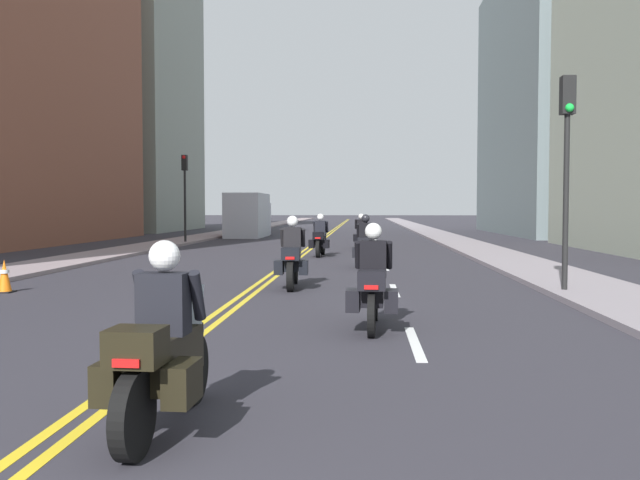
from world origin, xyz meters
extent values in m
plane|color=#2D2C33|center=(0.00, 48.00, 0.00)|extent=(264.00, 264.00, 0.00)
cube|color=gray|center=(-7.54, 48.00, 0.06)|extent=(2.34, 144.00, 0.12)
cube|color=gray|center=(7.54, 48.00, 0.06)|extent=(2.34, 144.00, 0.12)
cube|color=yellow|center=(-0.12, 48.00, 0.00)|extent=(0.12, 132.00, 0.01)
cube|color=yellow|center=(0.12, 48.00, 0.00)|extent=(0.12, 132.00, 0.01)
cube|color=silver|center=(3.18, 8.00, 0.00)|extent=(0.14, 2.40, 0.01)
cube|color=silver|center=(3.18, 14.00, 0.00)|extent=(0.14, 2.40, 0.01)
cube|color=silver|center=(3.18, 20.00, 0.00)|extent=(0.14, 2.40, 0.01)
cube|color=silver|center=(3.18, 26.00, 0.00)|extent=(0.14, 2.40, 0.01)
cube|color=silver|center=(3.18, 32.00, 0.00)|extent=(0.14, 2.40, 0.01)
cube|color=silver|center=(3.18, 38.00, 0.00)|extent=(0.14, 2.40, 0.01)
cube|color=silver|center=(3.18, 44.00, 0.00)|extent=(0.14, 2.40, 0.01)
cube|color=silver|center=(3.18, 50.00, 0.00)|extent=(0.14, 2.40, 0.01)
cube|color=silver|center=(3.18, 56.00, 0.00)|extent=(0.14, 2.40, 0.01)
cube|color=gray|center=(-15.70, 54.14, 12.70)|extent=(6.60, 15.06, 25.41)
cube|color=#2D3847|center=(-19.02, 54.14, 6.35)|extent=(0.04, 12.65, 0.90)
cube|color=#2D3847|center=(-19.02, 54.14, 11.01)|extent=(0.04, 12.65, 0.90)
cube|color=#2D3847|center=(-19.02, 54.14, 15.67)|extent=(0.04, 12.65, 0.90)
cube|color=slate|center=(16.74, 48.59, 9.60)|extent=(8.68, 20.59, 19.21)
cube|color=#2D3847|center=(21.10, 48.59, 4.80)|extent=(0.04, 17.30, 0.90)
cube|color=#2D3847|center=(21.10, 48.59, 15.37)|extent=(0.04, 17.30, 0.90)
cylinder|color=black|center=(0.86, 4.98, 0.33)|extent=(0.16, 0.66, 0.65)
cylinder|color=black|center=(0.79, 3.51, 0.33)|extent=(0.16, 0.66, 0.65)
cube|color=silver|center=(0.86, 4.98, 0.67)|extent=(0.15, 0.33, 0.04)
cube|color=black|center=(0.82, 4.24, 0.61)|extent=(0.37, 1.13, 0.40)
cube|color=black|center=(0.79, 3.58, 0.83)|extent=(0.42, 0.38, 0.28)
cube|color=red|center=(0.79, 3.39, 0.75)|extent=(0.20, 0.04, 0.06)
cube|color=black|center=(0.52, 3.82, 0.51)|extent=(0.22, 0.45, 0.32)
cube|color=black|center=(1.08, 3.79, 0.51)|extent=(0.22, 0.45, 0.32)
cube|color=#B2C1CC|center=(0.85, 4.71, 0.99)|extent=(0.37, 0.14, 0.36)
cube|color=black|center=(0.82, 4.19, 1.06)|extent=(0.41, 0.28, 0.51)
cylinder|color=black|center=(0.59, 4.35, 1.11)|extent=(0.11, 0.29, 0.45)
cylinder|color=black|center=(1.07, 4.33, 1.11)|extent=(0.11, 0.29, 0.45)
sphere|color=white|center=(0.82, 4.22, 1.46)|extent=(0.26, 0.26, 0.26)
cylinder|color=black|center=(2.66, 9.83, 0.32)|extent=(0.13, 0.64, 0.63)
cylinder|color=black|center=(2.59, 8.36, 0.32)|extent=(0.13, 0.64, 0.63)
cube|color=silver|center=(2.66, 9.83, 0.65)|extent=(0.16, 0.33, 0.04)
cube|color=black|center=(2.63, 9.09, 0.60)|extent=(0.37, 1.13, 0.40)
cube|color=black|center=(2.60, 8.44, 0.82)|extent=(0.42, 0.38, 0.28)
cube|color=red|center=(2.59, 8.25, 0.74)|extent=(0.20, 0.04, 0.06)
cube|color=black|center=(2.33, 8.67, 0.50)|extent=(0.22, 0.45, 0.32)
cube|color=black|center=(2.89, 8.64, 0.50)|extent=(0.22, 0.45, 0.32)
cube|color=#B2C1CC|center=(2.65, 9.56, 0.98)|extent=(0.37, 0.14, 0.36)
cube|color=black|center=(2.62, 9.04, 1.08)|extent=(0.41, 0.28, 0.56)
cylinder|color=black|center=(2.39, 9.21, 1.13)|extent=(0.11, 0.29, 0.45)
cylinder|color=black|center=(2.87, 9.18, 1.13)|extent=(0.11, 0.29, 0.45)
sphere|color=white|center=(2.63, 9.07, 1.50)|extent=(0.26, 0.26, 0.26)
cylinder|color=black|center=(0.79, 15.22, 0.34)|extent=(0.17, 0.68, 0.67)
cylinder|color=black|center=(0.86, 13.60, 0.34)|extent=(0.17, 0.68, 0.67)
cube|color=silver|center=(0.79, 15.22, 0.69)|extent=(0.15, 0.33, 0.04)
cube|color=black|center=(0.83, 14.41, 0.62)|extent=(0.37, 1.25, 0.40)
cube|color=black|center=(0.86, 13.68, 0.84)|extent=(0.41, 0.38, 0.28)
cube|color=red|center=(0.86, 13.49, 0.76)|extent=(0.20, 0.04, 0.06)
cube|color=black|center=(0.57, 13.91, 0.52)|extent=(0.22, 0.45, 0.32)
cube|color=black|center=(1.13, 13.94, 0.52)|extent=(0.22, 0.45, 0.32)
cube|color=#B2C1CC|center=(0.80, 14.93, 1.00)|extent=(0.36, 0.14, 0.36)
cube|color=black|center=(0.83, 14.36, 1.11)|extent=(0.41, 0.28, 0.59)
cylinder|color=black|center=(0.58, 14.50, 1.16)|extent=(0.11, 0.28, 0.45)
cylinder|color=black|center=(1.06, 14.52, 1.16)|extent=(0.11, 0.28, 0.45)
sphere|color=white|center=(0.83, 14.39, 1.55)|extent=(0.26, 0.26, 0.26)
cylinder|color=black|center=(2.59, 20.79, 0.32)|extent=(0.14, 0.64, 0.64)
cylinder|color=black|center=(2.51, 19.24, 0.32)|extent=(0.14, 0.64, 0.64)
cube|color=silver|center=(2.59, 20.79, 0.66)|extent=(0.16, 0.33, 0.04)
cube|color=black|center=(2.55, 20.02, 0.60)|extent=(0.38, 1.19, 0.40)
cube|color=black|center=(2.51, 19.32, 0.82)|extent=(0.42, 0.38, 0.28)
cube|color=red|center=(2.50, 19.13, 0.74)|extent=(0.20, 0.04, 0.06)
cube|color=black|center=(2.24, 19.57, 0.50)|extent=(0.22, 0.45, 0.32)
cube|color=black|center=(2.80, 19.54, 0.50)|extent=(0.22, 0.45, 0.32)
cube|color=#B2C1CC|center=(2.57, 20.51, 0.98)|extent=(0.37, 0.14, 0.36)
cube|color=black|center=(2.54, 19.97, 1.10)|extent=(0.41, 0.28, 0.59)
cylinder|color=black|center=(2.31, 20.13, 1.15)|extent=(0.11, 0.29, 0.45)
cylinder|color=black|center=(2.79, 20.11, 1.15)|extent=(0.11, 0.29, 0.45)
sphere|color=black|center=(2.55, 20.00, 1.53)|extent=(0.26, 0.26, 0.26)
cylinder|color=black|center=(0.87, 25.56, 0.32)|extent=(0.16, 0.65, 0.65)
cylinder|color=black|center=(0.79, 23.97, 0.32)|extent=(0.16, 0.65, 0.65)
cube|color=silver|center=(0.87, 25.56, 0.67)|extent=(0.16, 0.33, 0.04)
cube|color=black|center=(0.83, 24.76, 0.60)|extent=(0.38, 1.23, 0.40)
cube|color=black|center=(0.79, 24.05, 0.82)|extent=(0.42, 0.38, 0.28)
cube|color=red|center=(0.78, 23.86, 0.74)|extent=(0.20, 0.04, 0.06)
cube|color=black|center=(0.52, 24.30, 0.50)|extent=(0.22, 0.45, 0.32)
cube|color=black|center=(1.08, 24.27, 0.50)|extent=(0.22, 0.45, 0.32)
cube|color=#B2C1CC|center=(0.85, 25.27, 0.98)|extent=(0.37, 0.14, 0.36)
cube|color=black|center=(0.82, 24.71, 1.09)|extent=(0.41, 0.28, 0.57)
cylinder|color=black|center=(0.59, 24.87, 1.14)|extent=(0.11, 0.29, 0.45)
cylinder|color=black|center=(1.07, 24.85, 1.14)|extent=(0.11, 0.29, 0.45)
sphere|color=white|center=(0.83, 24.74, 1.51)|extent=(0.26, 0.26, 0.26)
cylinder|color=black|center=(2.34, 30.65, 0.33)|extent=(0.17, 0.66, 0.66)
cylinder|color=black|center=(2.42, 29.20, 0.33)|extent=(0.17, 0.66, 0.66)
cube|color=silver|center=(2.34, 30.65, 0.68)|extent=(0.16, 0.33, 0.04)
cube|color=black|center=(2.38, 29.93, 0.61)|extent=(0.38, 1.12, 0.40)
cube|color=black|center=(2.41, 29.28, 0.83)|extent=(0.42, 0.38, 0.28)
cube|color=red|center=(2.42, 29.09, 0.75)|extent=(0.20, 0.04, 0.06)
cube|color=black|center=(2.12, 29.48, 0.51)|extent=(0.22, 0.45, 0.32)
cube|color=black|center=(2.68, 29.51, 0.51)|extent=(0.22, 0.45, 0.32)
cube|color=#B2C1CC|center=(2.35, 30.39, 0.99)|extent=(0.37, 0.14, 0.36)
cube|color=black|center=(2.38, 29.88, 1.07)|extent=(0.41, 0.28, 0.53)
cylinder|color=black|center=(2.13, 30.02, 1.12)|extent=(0.12, 0.29, 0.45)
cylinder|color=black|center=(2.61, 30.04, 1.12)|extent=(0.12, 0.29, 0.45)
sphere|color=white|center=(2.38, 29.91, 1.48)|extent=(0.26, 0.26, 0.26)
cube|color=black|center=(-5.39, 13.05, 0.01)|extent=(0.37, 0.37, 0.03)
cone|color=orange|center=(-5.39, 13.05, 0.38)|extent=(0.29, 0.29, 0.70)
cylinder|color=white|center=(-5.39, 13.05, 0.46)|extent=(0.20, 0.20, 0.08)
cylinder|color=black|center=(6.76, 13.40, 1.94)|extent=(0.12, 0.12, 3.88)
cube|color=black|center=(6.76, 13.40, 4.23)|extent=(0.28, 0.28, 0.80)
sphere|color=green|center=(6.76, 13.25, 3.95)|extent=(0.18, 0.18, 0.18)
cylinder|color=black|center=(-6.76, 33.36, 1.93)|extent=(0.12, 0.12, 3.86)
cube|color=black|center=(-6.76, 33.36, 4.21)|extent=(0.28, 0.28, 0.80)
sphere|color=red|center=(-6.76, 33.21, 4.49)|extent=(0.18, 0.18, 0.18)
cube|color=silver|center=(-4.96, 44.86, 1.10)|extent=(2.00, 1.80, 2.20)
cube|color=silver|center=(-4.96, 41.86, 1.40)|extent=(2.20, 5.20, 2.80)
cylinder|color=black|center=(-4.96, 44.46, 0.45)|extent=(2.00, 0.90, 0.90)
cylinder|color=black|center=(-4.96, 40.26, 0.45)|extent=(2.00, 0.90, 0.90)
camera|label=1|loc=(2.47, -1.29, 1.85)|focal=38.06mm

